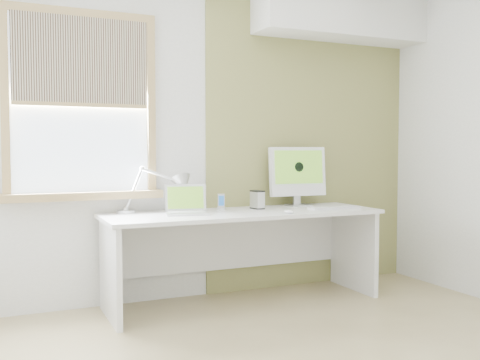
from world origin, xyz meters
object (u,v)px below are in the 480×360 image
desk_lamp (172,188)px  imac (298,173)px  laptop (186,207)px  external_drive (257,200)px  desk (240,235)px

desk_lamp → imac: (1.14, 0.02, 0.10)m
laptop → external_drive: laptop is taller
external_drive → desk: bearing=-159.6°
desk_lamp → external_drive: bearing=-6.2°
desk → imac: bearing=14.6°
laptop → imac: bearing=9.3°
desk_lamp → external_drive: (0.70, -0.08, -0.11)m
desk → external_drive: (0.18, 0.07, 0.27)m
laptop → imac: size_ratio=0.69×
desk → external_drive: bearing=20.4°
desk → imac: 0.80m
desk → desk_lamp: 0.66m
external_drive → laptop: bearing=-172.7°
desk → laptop: (-0.46, -0.01, 0.25)m
external_drive → imac: imac is taller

